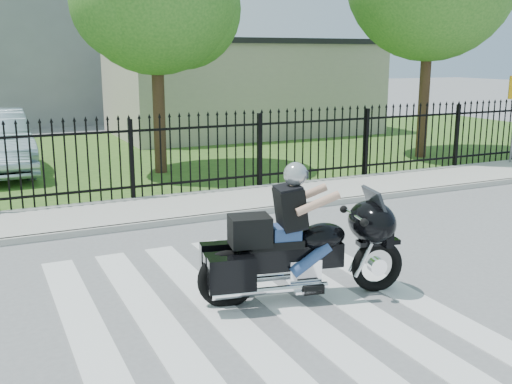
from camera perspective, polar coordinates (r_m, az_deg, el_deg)
name	(u,v)px	position (r m, az deg, el deg)	size (l,w,h in m)	color
ground	(250,306)	(7.71, -0.56, -10.82)	(120.00, 120.00, 0.00)	slate
crosswalk	(250,306)	(7.71, -0.56, -10.78)	(5.00, 5.50, 0.01)	silver
sidewalk	(146,211)	(12.17, -10.45, -1.77)	(40.00, 2.00, 0.12)	#ADAAA3
curb	(160,223)	(11.24, -9.13, -2.95)	(40.00, 0.12, 0.12)	#ADAAA3
grass_strip	(85,159)	(18.90, -15.97, 3.00)	(40.00, 12.00, 0.02)	#2B541C
iron_fence	(132,161)	(12.95, -11.76, 2.86)	(26.00, 0.04, 1.80)	black
building_low	(242,89)	(24.56, -1.35, 9.76)	(10.00, 6.00, 3.50)	#B3AA95
building_low_roof	(242,42)	(24.52, -1.37, 14.08)	(10.20, 6.20, 0.20)	black
motorcycle_rider	(299,243)	(7.71, 4.08, -4.85)	(2.76, 1.27, 1.84)	black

